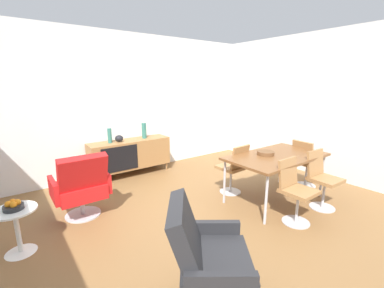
# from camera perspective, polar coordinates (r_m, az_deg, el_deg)

# --- Properties ---
(ground_plane) EXTENTS (8.32, 8.32, 0.00)m
(ground_plane) POSITION_cam_1_polar(r_m,az_deg,el_deg) (3.60, 0.80, -17.27)
(ground_plane) COLOR brown
(wall_back) EXTENTS (6.80, 0.12, 2.80)m
(wall_back) POSITION_cam_1_polar(r_m,az_deg,el_deg) (5.41, -16.37, 8.26)
(wall_back) COLOR silver
(wall_back) RESTS_ON ground_plane
(wall_right) EXTENTS (0.12, 5.60, 2.80)m
(wall_right) POSITION_cam_1_polar(r_m,az_deg,el_deg) (5.67, 27.69, 7.49)
(wall_right) COLOR silver
(wall_right) RESTS_ON ground_plane
(sideboard) EXTENTS (1.60, 0.45, 0.72)m
(sideboard) POSITION_cam_1_polar(r_m,az_deg,el_deg) (5.34, -13.52, -2.14)
(sideboard) COLOR olive
(sideboard) RESTS_ON ground_plane
(vase_cobalt) EXTENTS (0.08, 0.08, 0.28)m
(vase_cobalt) POSITION_cam_1_polar(r_m,az_deg,el_deg) (5.11, -17.78, 1.76)
(vase_cobalt) COLOR #337266
(vase_cobalt) RESTS_ON sideboard
(vase_sculptural_dark) EXTENTS (0.09, 0.09, 0.32)m
(vase_sculptural_dark) POSITION_cam_1_polar(r_m,az_deg,el_deg) (5.37, -10.57, 2.93)
(vase_sculptural_dark) COLOR #337266
(vase_sculptural_dark) RESTS_ON sideboard
(vase_ceramic_small) EXTENTS (0.16, 0.16, 0.13)m
(vase_ceramic_small) POSITION_cam_1_polar(r_m,az_deg,el_deg) (5.18, -15.85, 1.20)
(vase_ceramic_small) COLOR black
(vase_ceramic_small) RESTS_ON sideboard
(dining_table) EXTENTS (1.60, 0.90, 0.74)m
(dining_table) POSITION_cam_1_polar(r_m,az_deg,el_deg) (4.22, 18.15, -2.95)
(dining_table) COLOR brown
(dining_table) RESTS_ON ground_plane
(wooden_bowl_on_table) EXTENTS (0.26, 0.26, 0.06)m
(wooden_bowl_on_table) POSITION_cam_1_polar(r_m,az_deg,el_deg) (4.17, 16.00, -1.96)
(wooden_bowl_on_table) COLOR brown
(wooden_bowl_on_table) RESTS_ON dining_table
(dining_chair_front_right) EXTENTS (0.41, 0.44, 0.86)m
(dining_chair_front_right) POSITION_cam_1_polar(r_m,az_deg,el_deg) (4.31, 26.76, -6.58)
(dining_chair_front_right) COLOR #9E7042
(dining_chair_front_right) RESTS_ON ground_plane
(dining_chair_far_end) EXTENTS (0.45, 0.42, 0.86)m
(dining_chair_far_end) POSITION_cam_1_polar(r_m,az_deg,el_deg) (5.01, 23.84, -3.60)
(dining_chair_far_end) COLOR #9E7042
(dining_chair_far_end) RESTS_ON ground_plane
(dining_chair_front_left) EXTENTS (0.40, 0.43, 0.86)m
(dining_chair_front_left) POSITION_cam_1_polar(r_m,az_deg,el_deg) (3.73, 21.80, -9.14)
(dining_chair_front_left) COLOR #9E7042
(dining_chair_front_left) RESTS_ON ground_plane
(dining_chair_back_left) EXTENTS (0.43, 0.45, 0.86)m
(dining_chair_back_left) POSITION_cam_1_polar(r_m,az_deg,el_deg) (4.36, 9.27, -5.04)
(dining_chair_back_left) COLOR #9E7042
(dining_chair_back_left) RESTS_ON ground_plane
(lounge_chair_red) EXTENTS (0.72, 0.66, 0.95)m
(lounge_chair_red) POSITION_cam_1_polar(r_m,az_deg,el_deg) (3.87, -23.31, -8.49)
(lounge_chair_red) COLOR red
(lounge_chair_red) RESTS_ON ground_plane
(armchair_black_shell) EXTENTS (0.90, 0.90, 0.95)m
(armchair_black_shell) POSITION_cam_1_polar(r_m,az_deg,el_deg) (2.26, 3.38, -23.90)
(armchair_black_shell) COLOR #262628
(armchair_black_shell) RESTS_ON ground_plane
(side_table_round) EXTENTS (0.44, 0.44, 0.52)m
(side_table_round) POSITION_cam_1_polar(r_m,az_deg,el_deg) (3.50, -34.30, -14.79)
(side_table_round) COLOR white
(side_table_round) RESTS_ON ground_plane
(fruit_bowl) EXTENTS (0.20, 0.20, 0.11)m
(fruit_bowl) POSITION_cam_1_polar(r_m,az_deg,el_deg) (3.40, -34.83, -11.15)
(fruit_bowl) COLOR #262628
(fruit_bowl) RESTS_ON side_table_round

